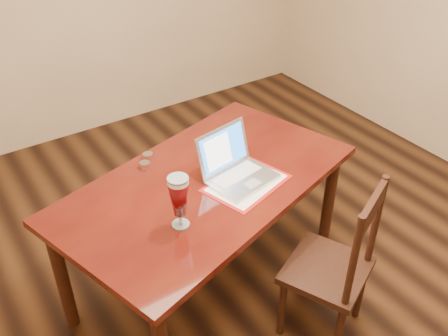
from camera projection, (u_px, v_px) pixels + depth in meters
ground at (257, 287)px, 3.17m from camera, size 5.00×5.00×0.00m
room_shell at (272, 9)px, 2.17m from camera, size 4.51×5.01×2.71m
dining_table at (207, 193)px, 2.81m from camera, size 1.89×1.39×1.08m
dining_chair at (334, 268)px, 2.65m from camera, size 0.56×0.55×1.02m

